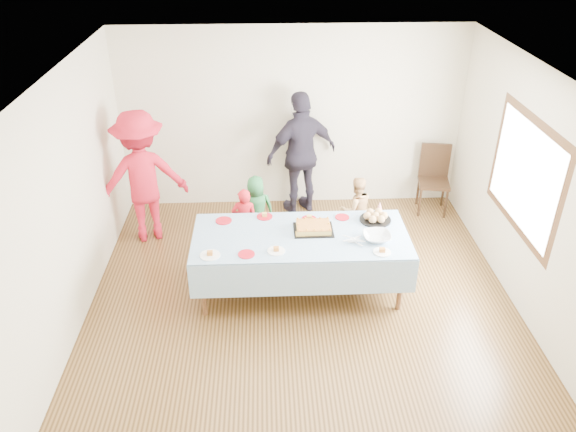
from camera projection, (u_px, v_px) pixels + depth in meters
name	position (u px, v px, depth m)	size (l,w,h in m)	color
ground	(302.00, 300.00, 6.70)	(5.00, 5.00, 0.00)	#402912
room_walls	(309.00, 164.00, 5.83)	(5.04, 5.04, 2.72)	beige
party_table	(301.00, 239.00, 6.52)	(2.50, 1.10, 0.78)	brown
birthday_cake	(313.00, 228.00, 6.56)	(0.46, 0.36, 0.08)	black
rolls_tray	(375.00, 217.00, 6.76)	(0.38, 0.38, 0.11)	black
punch_bowl	(377.00, 237.00, 6.39)	(0.32, 0.32, 0.08)	silver
party_hat	(379.00, 208.00, 6.88)	(0.10, 0.10, 0.17)	silver
fork_pile	(354.00, 241.00, 6.33)	(0.24, 0.18, 0.07)	white
plate_red_far_a	(224.00, 221.00, 6.77)	(0.20, 0.20, 0.01)	red
plate_red_far_b	(265.00, 217.00, 6.85)	(0.19, 0.19, 0.01)	red
plate_red_far_c	(309.00, 219.00, 6.80)	(0.18, 0.18, 0.01)	red
plate_red_far_d	(342.00, 217.00, 6.84)	(0.17, 0.17, 0.01)	red
plate_red_near	(246.00, 254.00, 6.14)	(0.19, 0.19, 0.01)	red
plate_white_left	(210.00, 255.00, 6.12)	(0.22, 0.22, 0.01)	white
plate_white_mid	(276.00, 251.00, 6.19)	(0.20, 0.20, 0.01)	white
plate_white_right	(382.00, 252.00, 6.17)	(0.20, 0.20, 0.01)	white
dining_chair	(434.00, 175.00, 8.38)	(0.51, 0.51, 1.02)	black
toddler_left	(245.00, 222.00, 7.36)	(0.35, 0.23, 0.95)	red
toddler_mid	(256.00, 209.00, 7.63)	(0.47, 0.31, 0.96)	#236B37
toddler_right	(356.00, 209.00, 7.64)	(0.46, 0.36, 0.95)	tan
adult_left	(142.00, 177.00, 7.50)	(1.19, 0.69, 1.85)	red
adult_right	(302.00, 154.00, 8.15)	(1.09, 0.45, 1.86)	#2A2533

